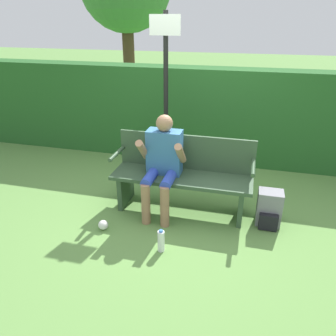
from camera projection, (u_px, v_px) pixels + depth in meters
name	position (u px, v px, depth m)	size (l,w,h in m)	color
ground_plane	(181.00, 210.00, 4.34)	(40.00, 40.00, 0.00)	#5B8942
hedge_back	(204.00, 115.00, 5.59)	(12.00, 0.47, 1.58)	#235623
park_bench	(183.00, 174.00, 4.19)	(1.77, 0.51, 0.96)	#334C33
person_seated	(162.00, 160.00, 4.04)	(0.57, 0.61, 1.26)	#336699
backpack	(269.00, 209.00, 3.96)	(0.29, 0.30, 0.44)	slate
water_bottle	(161.00, 241.00, 3.53)	(0.08, 0.08, 0.27)	white
signpost	(166.00, 86.00, 4.79)	(0.43, 0.09, 2.40)	black
litter_crumple	(103.00, 225.00, 3.92)	(0.12, 0.12, 0.12)	silver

